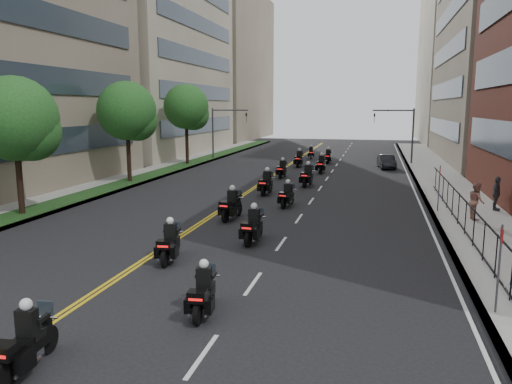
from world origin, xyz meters
TOP-DOWN VIEW (x-y plane):
  - ground at (0.00, 0.00)m, footprint 160.00×160.00m
  - sidewalk_right at (12.00, 25.00)m, footprint 4.00×90.00m
  - sidewalk_left at (-12.00, 25.00)m, footprint 4.00×90.00m
  - grass_strip at (-11.20, 25.00)m, footprint 2.00×90.00m
  - building_right_far at (21.50, 78.00)m, footprint 15.00×28.00m
  - building_left_mid at (-21.98, 48.00)m, footprint 16.11×28.00m
  - building_left_far at (-22.00, 78.00)m, footprint 16.00×28.00m
  - iron_fence at (11.00, 12.00)m, footprint 0.05×28.00m
  - street_trees at (-11.05, 18.61)m, footprint 4.40×38.40m
  - traffic_signal_right at (9.54, 42.00)m, footprint 4.09×0.20m
  - traffic_signal_left at (-9.54, 42.00)m, footprint 4.09×0.20m
  - motorcycle_0 at (-0.35, -1.55)m, footprint 0.58×2.23m
  - motorcycle_1 at (2.44, 2.25)m, footprint 0.61×2.15m
  - motorcycle_2 at (-0.45, 6.62)m, footprint 0.70×2.28m
  - motorcycle_3 at (1.99, 9.90)m, footprint 0.57×2.34m
  - motorcycle_4 at (-0.18, 13.98)m, footprint 0.71×2.42m
  - motorcycle_5 at (2.05, 17.94)m, footprint 0.66×2.17m
  - motorcycle_6 at (-0.01, 21.69)m, footprint 0.60×2.46m
  - motorcycle_7 at (2.18, 25.76)m, footprint 0.71×2.50m
  - motorcycle_8 at (-0.44, 29.68)m, footprint 0.55×2.26m
  - motorcycle_9 at (2.37, 33.33)m, footprint 0.57×2.45m
  - motorcycle_10 at (-0.20, 37.32)m, footprint 0.58×2.49m
  - motorcycle_11 at (2.23, 41.01)m, footprint 0.53×2.30m
  - motorcycle_12 at (-0.10, 45.42)m, footprint 0.63×2.08m
  - parked_sedan at (8.00, 38.24)m, footprint 1.82×4.01m
  - pedestrian_b at (12.01, 16.28)m, footprint 0.80×0.98m
  - pedestrian_c at (13.50, 18.90)m, footprint 0.86×1.19m

SIDE VIEW (x-z plane):
  - ground at x=0.00m, z-range 0.00..0.00m
  - sidewalk_right at x=12.00m, z-range 0.00..0.15m
  - sidewalk_left at x=-12.00m, z-range 0.00..0.15m
  - grass_strip at x=-11.20m, z-range 0.15..0.19m
  - motorcycle_12 at x=-0.10m, z-range -0.16..1.38m
  - motorcycle_1 at x=2.44m, z-range -0.17..1.42m
  - motorcycle_5 at x=2.05m, z-range -0.17..1.44m
  - parked_sedan at x=8.00m, z-range 0.00..1.28m
  - motorcycle_0 at x=-0.35m, z-range -0.17..1.47m
  - motorcycle_8 at x=-0.44m, z-range -0.18..1.49m
  - motorcycle_2 at x=-0.45m, z-range -0.18..1.51m
  - motorcycle_11 at x=2.23m, z-range -0.18..1.52m
  - motorcycle_3 at x=1.99m, z-range -0.18..1.55m
  - motorcycle_4 at x=-0.18m, z-range -0.19..1.60m
  - motorcycle_6 at x=-0.01m, z-range -0.19..1.62m
  - motorcycle_9 at x=2.37m, z-range -0.19..1.62m
  - motorcycle_10 at x=-0.20m, z-range -0.19..1.65m
  - motorcycle_7 at x=2.18m, z-range -0.19..1.65m
  - iron_fence at x=11.00m, z-range 0.15..1.65m
  - pedestrian_c at x=13.50m, z-range 0.15..2.02m
  - pedestrian_b at x=12.01m, z-range 0.15..2.05m
  - traffic_signal_right at x=9.54m, z-range 0.90..6.50m
  - traffic_signal_left at x=-9.54m, z-range 0.90..6.50m
  - street_trees at x=-11.05m, z-range 1.14..9.12m
  - building_right_far at x=21.50m, z-range 0.00..26.00m
  - building_left_far at x=-22.00m, z-range 0.00..26.00m
  - building_left_mid at x=-21.98m, z-range 0.00..34.00m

